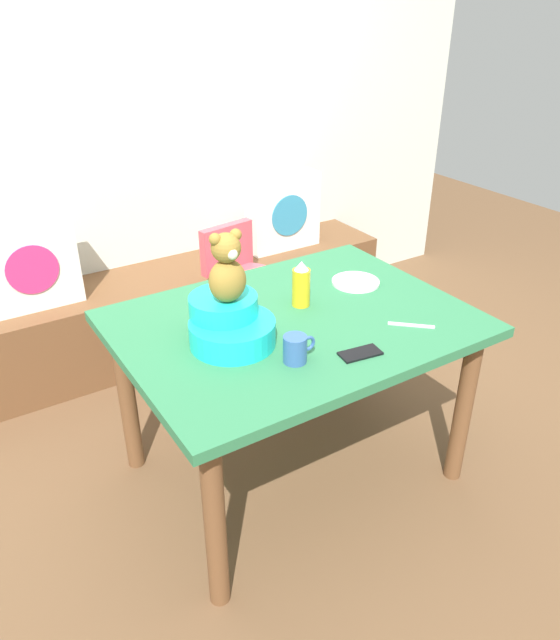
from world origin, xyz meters
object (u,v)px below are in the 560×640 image
Objects in this scene: pillow_floral_right at (283,212)px; pillow_floral_left at (29,265)px; dinner_plate_near at (356,282)px; coffee_mug at (296,349)px; infant_seat_teal at (229,324)px; dining_table at (294,342)px; highchair at (243,282)px; cell_phone at (360,353)px; teddy_bear at (227,269)px; ketchup_bottle at (301,285)px.

pillow_floral_left is at bearing 180.00° from pillow_floral_right.
pillow_floral_right reaches higher than dinner_plate_near.
coffee_mug is (0.55, -1.46, 0.11)m from pillow_floral_left.
infant_seat_teal is at bearing -129.35° from pillow_floral_right.
pillow_floral_right reaches higher than dining_table.
dining_table is at bearing -105.51° from highchair.
dinner_plate_near is 0.56m from cell_phone.
infant_seat_teal is 2.29× the size of cell_phone.
dining_table is 6.47× the size of dinner_plate_near.
cell_phone is at bearing -21.74° from coffee_mug.
teddy_bear is at bearing -129.34° from pillow_floral_right.
cell_phone is (0.21, -0.08, -0.04)m from coffee_mug.
coffee_mug is (0.12, -0.23, -0.23)m from teddy_bear.
cell_phone is (-0.34, -0.45, -0.00)m from dinner_plate_near.
infant_seat_teal is at bearing -177.05° from dining_table.
coffee_mug is at bearing 76.11° from cell_phone.
highchair is at bearing -0.78° from cell_phone.
pillow_floral_right is 1.31m from ketchup_bottle.
pillow_floral_right is 1.76× the size of teddy_bear.
pillow_floral_left is at bearing 155.81° from highchair.
coffee_mug is at bearing -126.56° from ketchup_bottle.
dining_table is 0.84m from highchair.
highchair is at bearing 104.10° from dinner_plate_near.
dinner_plate_near is (0.39, 0.12, 0.11)m from dining_table.
dining_table is at bearing -59.92° from pillow_floral_left.
cell_phone is (0.75, -1.54, 0.06)m from pillow_floral_left.
pillow_floral_right is 2.20× the size of dinner_plate_near.
pillow_floral_right reaches higher than highchair.
highchair is 0.73m from dinner_plate_near.
pillow_floral_left is at bearing 120.08° from dining_table.
infant_seat_teal reaches higher than cell_phone.
highchair is 3.95× the size of dinner_plate_near.
infant_seat_teal is 1.78× the size of ketchup_bottle.
dinner_plate_near is at bearing 7.46° from ketchup_bottle.
dinner_plate_near is (0.67, 0.14, -0.27)m from teddy_bear.
infant_seat_teal is at bearing -165.03° from ketchup_bottle.
dining_table is at bearing 16.70° from cell_phone.
dining_table is at bearing 2.95° from infant_seat_teal.
infant_seat_teal is at bearing 54.47° from cell_phone.
pillow_floral_left and infant_seat_teal have the same top height.
pillow_floral_left is 1.72m from cell_phone.
pillow_floral_left is 1.31m from infant_seat_teal.
ketchup_bottle is 0.42m from cell_phone.
teddy_bear is (0.00, -0.00, 0.21)m from infant_seat_teal.
coffee_mug reaches higher than dinner_plate_near.
coffee_mug is at bearing -122.72° from dining_table.
ketchup_bottle is 0.32m from dinner_plate_near.
infant_seat_teal is 0.69m from dinner_plate_near.
teddy_bear is (-1.01, -1.23, 0.34)m from pillow_floral_right.
pillow_floral_right is at bearing 0.00° from pillow_floral_left.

